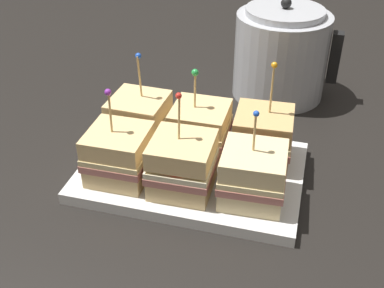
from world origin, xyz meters
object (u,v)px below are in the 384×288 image
sandwich_back_right (263,137)px  serving_platter (192,172)px  sandwich_front_right (253,175)px  kettle_steel (281,54)px  sandwich_front_center (184,165)px  sandwich_back_left (139,121)px  sandwich_back_center (198,129)px  sandwich_front_left (119,154)px

sandwich_back_right → serving_platter: bearing=-153.5°
sandwich_back_right → sandwich_front_right: bearing=-89.6°
sandwich_back_right → kettle_steel: kettle_steel is taller
sandwich_front_center → kettle_steel: kettle_steel is taller
sandwich_back_left → sandwich_back_center: size_ratio=1.10×
serving_platter → sandwich_back_center: (-0.00, 0.05, 0.05)m
sandwich_back_right → kettle_steel: bearing=90.9°
serving_platter → sandwich_back_left: bearing=155.6°
sandwich_front_left → sandwich_front_right: (0.20, 0.00, -0.00)m
sandwich_back_right → sandwich_front_left: bearing=-153.5°
sandwich_back_left → sandwich_back_center: bearing=2.2°
serving_platter → sandwich_front_center: bearing=-87.5°
serving_platter → sandwich_back_center: size_ratio=2.38×
sandwich_front_center → sandwich_back_center: size_ratio=1.07×
sandwich_front_right → kettle_steel: (-0.00, 0.36, 0.03)m
sandwich_front_right → sandwich_front_center: bearing=-177.0°
sandwich_front_right → sandwich_back_center: sandwich_back_center is taller
serving_platter → sandwich_front_right: size_ratio=2.42×
sandwich_back_right → kettle_steel: size_ratio=0.81×
sandwich_front_right → kettle_steel: 0.36m
sandwich_back_center → sandwich_back_left: bearing=-177.8°
sandwich_back_left → sandwich_back_right: sandwich_back_right is taller
sandwich_front_right → sandwich_back_center: bearing=136.9°
serving_platter → sandwich_back_right: 0.12m
sandwich_front_left → sandwich_back_right: bearing=26.5°
serving_platter → sandwich_front_right: bearing=-25.1°
serving_platter → kettle_steel: kettle_steel is taller
sandwich_back_left → sandwich_back_center: sandwich_back_left is taller
serving_platter → kettle_steel: bearing=73.1°
sandwich_front_left → sandwich_front_center: size_ratio=0.96×
sandwich_front_center → sandwich_front_right: 0.10m
sandwich_back_center → sandwich_back_right: (0.10, -0.00, 0.00)m
serving_platter → sandwich_front_left: bearing=-153.5°
sandwich_front_left → sandwich_back_left: bearing=92.0°
sandwich_back_left → kettle_steel: bearing=53.7°
sandwich_front_right → sandwich_back_left: (-0.20, 0.09, 0.00)m
serving_platter → sandwich_front_center: size_ratio=2.22×
serving_platter → sandwich_front_center: 0.07m
sandwich_front_right → sandwich_front_left: bearing=-179.5°
sandwich_back_left → kettle_steel: (0.20, 0.27, 0.03)m
sandwich_back_center → sandwich_front_center: bearing=-87.0°
serving_platter → sandwich_back_right: sandwich_back_right is taller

